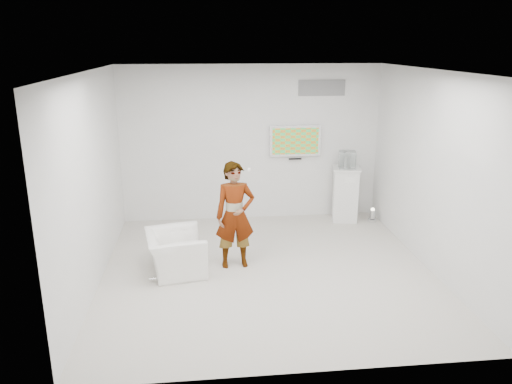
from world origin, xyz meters
TOP-DOWN VIEW (x-y plane):
  - room at (0.00, 0.00)m, footprint 5.01×5.01m
  - tv at (0.85, 2.45)m, footprint 1.00×0.08m
  - logo_decal at (1.35, 2.49)m, footprint 0.90×0.02m
  - person at (-0.48, 0.26)m, footprint 0.64×0.46m
  - armchair at (-1.40, 0.14)m, footprint 0.99×1.09m
  - pedestal at (1.81, 2.14)m, footprint 0.61×0.61m
  - floor_uplight at (2.33, 1.97)m, footprint 0.20×0.20m
  - vitrine at (1.81, 2.14)m, footprint 0.37×0.37m
  - console at (1.81, 2.14)m, footprint 0.14×0.16m
  - wii_remote at (-0.24, 0.43)m, footprint 0.06×0.14m

SIDE VIEW (x-z plane):
  - floor_uplight at x=2.33m, z-range 0.00..0.27m
  - armchair at x=-1.40m, z-range 0.00..0.62m
  - pedestal at x=1.81m, z-range 0.00..1.06m
  - person at x=-0.48m, z-range 0.00..1.67m
  - console at x=1.81m, z-range 1.06..1.29m
  - vitrine at x=1.81m, z-range 1.06..1.38m
  - room at x=0.00m, z-range 0.00..3.00m
  - wii_remote at x=-0.24m, z-range 1.48..1.52m
  - tv at x=0.85m, z-range 1.25..1.85m
  - logo_decal at x=1.35m, z-range 2.40..2.70m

